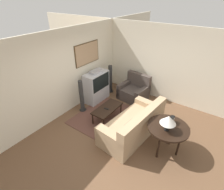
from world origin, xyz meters
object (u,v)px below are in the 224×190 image
Objects in this scene: table_lamp at (168,120)px; coffee_table at (107,109)px; console_table at (168,129)px; speaker_tower_right at (110,79)px; tv at (97,86)px; couch at (134,125)px; speaker_tower_left at (82,97)px; mantel_clock at (172,120)px; armchair at (134,91)px.

coffee_table is at bearing 81.29° from table_lamp.
speaker_tower_right reaches higher than console_table.
table_lamp is (-1.00, -2.98, 0.49)m from tv.
couch is at bearing -97.80° from coffee_table.
table_lamp reaches higher than couch.
speaker_tower_left is (-0.82, -0.03, -0.03)m from tv.
mantel_clock reaches higher than couch.
couch is at bearing 80.28° from table_lamp.
speaker_tower_right is at bearing 0.00° from speaker_tower_left.
couch is 2.12× the size of console_table.
armchair is at bearing -49.69° from tv.
tv is at bearing 177.63° from speaker_tower_right.
console_table is at bearing -178.22° from mantel_clock.
armchair is 2.61× the size of table_lamp.
couch is 2.03m from speaker_tower_left.
couch is at bearing -90.64° from speaker_tower_left.
mantel_clock is 3.32m from speaker_tower_right.
armchair is at bearing -31.06° from speaker_tower_left.
console_table is 5.71× the size of mantel_clock.
speaker_tower_right is (0.82, -0.03, -0.03)m from tv.
table_lamp is 0.35× the size of speaker_tower_right.
couch reaches higher than coffee_table.
mantel_clock is at bearing 1.78° from console_table.
table_lamp is (-0.14, 0.01, 0.37)m from console_table.
console_table is (-1.78, -1.91, 0.39)m from armchair.
console_table is at bearing -90.86° from speaker_tower_left.
couch is (-0.84, -2.05, -0.25)m from tv.
speaker_tower_right is (1.82, 2.95, -0.52)m from table_lamp.
speaker_tower_left reaches higher than couch.
tv reaches higher than console_table.
coffee_table is (0.14, 1.03, 0.06)m from couch.
table_lamp reaches higher than speaker_tower_right.
coffee_table is 2.62× the size of table_lamp.
speaker_tower_left is at bearing 96.92° from coffee_table.
couch is 12.07× the size of mantel_clock.
coffee_table is (-1.61, 0.06, 0.08)m from armchair.
couch is 2.62m from speaker_tower_right.
armchair is at bearing -145.92° from couch.
console_table is at bearing -37.03° from armchair.
armchair is 2.54m from mantel_clock.
console_table is 2.96m from speaker_tower_left.
console_table reaches higher than coffee_table.
speaker_tower_left is (-0.12, 0.98, 0.16)m from coffee_table.
console_table is 0.25m from mantel_clock.
couch is 2.01× the size of armchair.
tv reaches higher than couch.
speaker_tower_right is (1.64, 0.00, 0.00)m from speaker_tower_left.
coffee_table is at bearing -147.17° from speaker_tower_right.
speaker_tower_right is (1.68, 2.95, -0.15)m from console_table.
table_lamp is (-0.16, -0.93, 0.74)m from couch.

